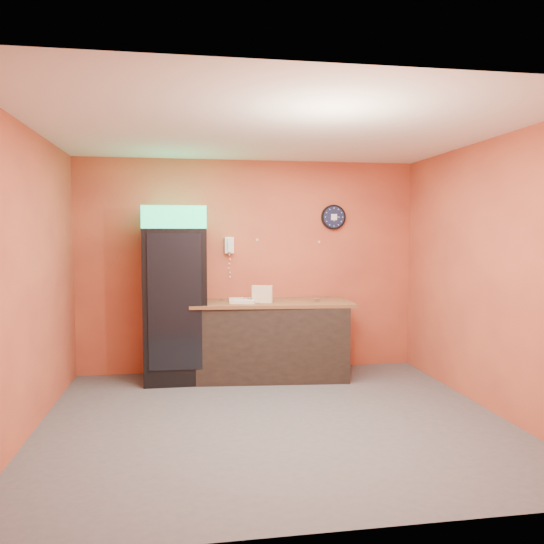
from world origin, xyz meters
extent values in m
plane|color=#47474C|center=(0.00, 0.00, 0.00)|extent=(4.50, 4.50, 0.00)
cube|color=#CD603A|center=(0.00, 2.00, 1.40)|extent=(4.50, 0.02, 2.80)
cube|color=#CD603A|center=(-2.25, 0.00, 1.40)|extent=(0.02, 4.00, 2.80)
cube|color=#CD603A|center=(2.25, 0.00, 1.40)|extent=(0.02, 4.00, 2.80)
cube|color=white|center=(0.00, 0.00, 2.80)|extent=(4.50, 4.00, 0.02)
cube|color=black|center=(-0.97, 1.65, 0.94)|extent=(0.76, 0.76, 1.89)
cube|color=#17C570|center=(-0.97, 1.65, 2.02)|extent=(0.76, 0.76, 0.27)
cube|color=black|center=(-0.96, 1.27, 1.03)|extent=(0.63, 0.03, 1.62)
cube|color=black|center=(0.23, 1.59, 0.47)|extent=(1.93, 1.00, 0.93)
cylinder|color=black|center=(1.14, 1.98, 2.06)|extent=(0.34, 0.05, 0.34)
cylinder|color=#0F1433|center=(1.14, 1.95, 2.06)|extent=(0.29, 0.01, 0.29)
cube|color=white|center=(1.14, 1.94, 2.06)|extent=(0.08, 0.00, 0.08)
cube|color=white|center=(-0.28, 1.96, 1.68)|extent=(0.12, 0.07, 0.21)
cube|color=white|center=(-0.28, 1.91, 1.68)|extent=(0.05, 0.04, 0.18)
cube|color=brown|center=(0.23, 1.59, 0.95)|extent=(2.08, 1.01, 0.04)
cube|color=beige|center=(0.09, 1.47, 1.00)|extent=(0.27, 0.16, 0.05)
cube|color=beige|center=(0.09, 1.47, 1.05)|extent=(0.27, 0.16, 0.05)
cube|color=beige|center=(0.09, 1.47, 1.11)|extent=(0.27, 0.16, 0.05)
cube|color=beige|center=(0.09, 1.47, 1.16)|extent=(0.27, 0.16, 0.05)
cube|color=silver|center=(-0.18, 1.51, 0.99)|extent=(0.27, 0.16, 0.04)
cube|color=silver|center=(-0.16, 1.42, 0.99)|extent=(0.32, 0.20, 0.04)
cube|color=silver|center=(-0.17, 1.67, 0.99)|extent=(0.29, 0.14, 0.04)
cylinder|color=silver|center=(-0.10, 1.57, 1.00)|extent=(0.06, 0.06, 0.06)
camera|label=1|loc=(-0.84, -5.02, 1.81)|focal=35.00mm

